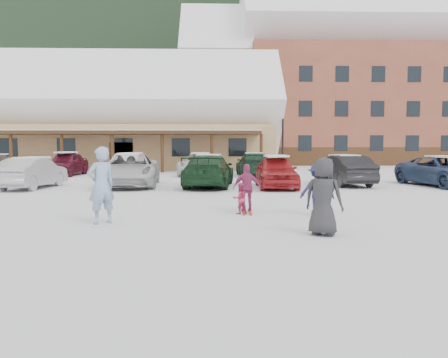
{
  "coord_description": "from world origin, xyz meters",
  "views": [
    {
      "loc": [
        -0.05,
        -10.96,
        1.9
      ],
      "look_at": [
        0.3,
        1.0,
        1.0
      ],
      "focal_mm": 35.0,
      "sensor_mm": 36.0,
      "label": 1
    }
  ],
  "objects_px": {
    "adult_skier": "(101,185)",
    "bystander_dark": "(324,196)",
    "parked_car_10": "(201,164)",
    "parked_car_4": "(276,172)",
    "day_lodge": "(109,123)",
    "parked_car_6": "(444,171)",
    "parked_car_5": "(344,170)",
    "parked_car_8": "(66,164)",
    "toddler_red": "(240,199)",
    "child_magenta": "(247,188)",
    "alpine_hotel": "(339,86)",
    "parked_car_9": "(132,165)",
    "parked_car_11": "(254,165)",
    "parked_car_1": "(33,173)",
    "lamp_post": "(283,126)",
    "parked_car_2": "(130,170)",
    "child_navy": "(317,190)",
    "parked_car_3": "(209,171)"
  },
  "relations": [
    {
      "from": "parked_car_1",
      "to": "parked_car_2",
      "type": "height_order",
      "value": "parked_car_2"
    },
    {
      "from": "child_navy",
      "to": "parked_car_9",
      "type": "bearing_deg",
      "value": -52.12
    },
    {
      "from": "parked_car_5",
      "to": "parked_car_9",
      "type": "xyz_separation_m",
      "value": [
        -11.54,
        6.73,
        0.0
      ]
    },
    {
      "from": "day_lodge",
      "to": "parked_car_9",
      "type": "relative_size",
      "value": 6.55
    },
    {
      "from": "day_lodge",
      "to": "parked_car_4",
      "type": "height_order",
      "value": "day_lodge"
    },
    {
      "from": "adult_skier",
      "to": "bystander_dark",
      "type": "xyz_separation_m",
      "value": [
        5.08,
        -1.55,
        -0.11
      ]
    },
    {
      "from": "parked_car_6",
      "to": "adult_skier",
      "type": "bearing_deg",
      "value": -153.91
    },
    {
      "from": "lamp_post",
      "to": "parked_car_3",
      "type": "bearing_deg",
      "value": -111.33
    },
    {
      "from": "child_magenta",
      "to": "bystander_dark",
      "type": "height_order",
      "value": "bystander_dark"
    },
    {
      "from": "parked_car_6",
      "to": "parked_car_9",
      "type": "relative_size",
      "value": 1.15
    },
    {
      "from": "toddler_red",
      "to": "parked_car_5",
      "type": "bearing_deg",
      "value": -138.28
    },
    {
      "from": "adult_skier",
      "to": "child_magenta",
      "type": "xyz_separation_m",
      "value": [
        3.72,
        1.82,
        -0.25
      ]
    },
    {
      "from": "parked_car_4",
      "to": "toddler_red",
      "type": "bearing_deg",
      "value": -104.02
    },
    {
      "from": "parked_car_8",
      "to": "parked_car_9",
      "type": "height_order",
      "value": "parked_car_8"
    },
    {
      "from": "parked_car_2",
      "to": "parked_car_11",
      "type": "xyz_separation_m",
      "value": [
        6.56,
        6.81,
        -0.04
      ]
    },
    {
      "from": "alpine_hotel",
      "to": "parked_car_1",
      "type": "relative_size",
      "value": 7.47
    },
    {
      "from": "parked_car_1",
      "to": "parked_car_6",
      "type": "relative_size",
      "value": 0.82
    },
    {
      "from": "parked_car_4",
      "to": "parked_car_6",
      "type": "height_order",
      "value": "parked_car_4"
    },
    {
      "from": "parked_car_5",
      "to": "parked_car_11",
      "type": "xyz_separation_m",
      "value": [
        -3.79,
        6.48,
        0.01
      ]
    },
    {
      "from": "parked_car_4",
      "to": "parked_car_10",
      "type": "height_order",
      "value": "parked_car_4"
    },
    {
      "from": "alpine_hotel",
      "to": "lamp_post",
      "type": "distance_m",
      "value": 16.64
    },
    {
      "from": "adult_skier",
      "to": "parked_car_1",
      "type": "xyz_separation_m",
      "value": [
        -5.38,
        9.2,
        -0.25
      ]
    },
    {
      "from": "parked_car_1",
      "to": "lamp_post",
      "type": "bearing_deg",
      "value": -126.1
    },
    {
      "from": "parked_car_9",
      "to": "parked_car_10",
      "type": "bearing_deg",
      "value": -167.22
    },
    {
      "from": "toddler_red",
      "to": "child_magenta",
      "type": "distance_m",
      "value": 0.52
    },
    {
      "from": "parked_car_4",
      "to": "day_lodge",
      "type": "bearing_deg",
      "value": 123.57
    },
    {
      "from": "bystander_dark",
      "to": "parked_car_4",
      "type": "height_order",
      "value": "bystander_dark"
    },
    {
      "from": "lamp_post",
      "to": "parked_car_10",
      "type": "bearing_deg",
      "value": -132.42
    },
    {
      "from": "toddler_red",
      "to": "day_lodge",
      "type": "bearing_deg",
      "value": -85.95
    },
    {
      "from": "parked_car_5",
      "to": "parked_car_8",
      "type": "bearing_deg",
      "value": -30.54
    },
    {
      "from": "parked_car_6",
      "to": "lamp_post",
      "type": "bearing_deg",
      "value": 99.89
    },
    {
      "from": "day_lodge",
      "to": "adult_skier",
      "type": "xyz_separation_m",
      "value": [
        6.26,
        -28.22,
        -3.0
      ]
    },
    {
      "from": "parked_car_2",
      "to": "child_magenta",
      "type": "bearing_deg",
      "value": -63.58
    },
    {
      "from": "alpine_hotel",
      "to": "parked_car_4",
      "type": "height_order",
      "value": "alpine_hotel"
    },
    {
      "from": "child_magenta",
      "to": "parked_car_11",
      "type": "bearing_deg",
      "value": -92.55
    },
    {
      "from": "day_lodge",
      "to": "parked_car_8",
      "type": "bearing_deg",
      "value": -92.45
    },
    {
      "from": "lamp_post",
      "to": "bystander_dark",
      "type": "relative_size",
      "value": 3.73
    },
    {
      "from": "alpine_hotel",
      "to": "parked_car_9",
      "type": "xyz_separation_m",
      "value": [
        -19.36,
        -21.1,
        -7.9
      ]
    },
    {
      "from": "alpine_hotel",
      "to": "parked_car_6",
      "type": "relative_size",
      "value": 6.15
    },
    {
      "from": "parked_car_9",
      "to": "parked_car_5",
      "type": "bearing_deg",
      "value": 154.9
    },
    {
      "from": "adult_skier",
      "to": "bystander_dark",
      "type": "height_order",
      "value": "adult_skier"
    },
    {
      "from": "parked_car_2",
      "to": "child_navy",
      "type": "bearing_deg",
      "value": -57.07
    },
    {
      "from": "parked_car_1",
      "to": "toddler_red",
      "type": "bearing_deg",
      "value": 144.25
    },
    {
      "from": "lamp_post",
      "to": "adult_skier",
      "type": "distance_m",
      "value": 26.43
    },
    {
      "from": "bystander_dark",
      "to": "toddler_red",
      "type": "bearing_deg",
      "value": -30.59
    },
    {
      "from": "lamp_post",
      "to": "adult_skier",
      "type": "relative_size",
      "value": 3.3
    },
    {
      "from": "child_magenta",
      "to": "parked_car_6",
      "type": "distance_m",
      "value": 12.69
    },
    {
      "from": "adult_skier",
      "to": "toddler_red",
      "type": "xyz_separation_m",
      "value": [
        3.49,
        1.43,
        -0.51
      ]
    },
    {
      "from": "adult_skier",
      "to": "parked_car_10",
      "type": "height_order",
      "value": "adult_skier"
    },
    {
      "from": "alpine_hotel",
      "to": "child_magenta",
      "type": "bearing_deg",
      "value": -110.04
    }
  ]
}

